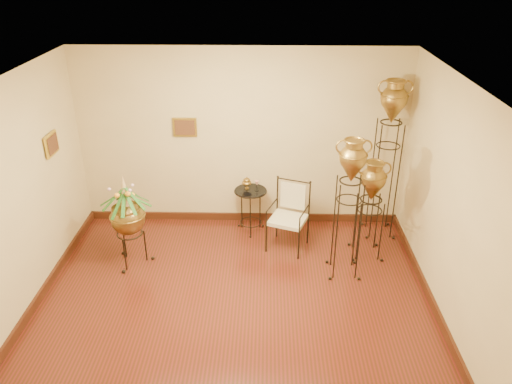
{
  "coord_description": "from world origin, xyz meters",
  "views": [
    {
      "loc": [
        0.39,
        -4.66,
        4.07
      ],
      "look_at": [
        0.25,
        1.3,
        1.1
      ],
      "focal_mm": 35.0,
      "sensor_mm": 36.0,
      "label": 1
    }
  ],
  "objects_px": {
    "amphora_tall": "(387,159)",
    "planter_urn": "(127,215)",
    "side_table": "(251,210)",
    "amphora_mid": "(348,208)",
    "armchair": "(288,217)"
  },
  "relations": [
    {
      "from": "amphora_tall",
      "to": "planter_urn",
      "type": "bearing_deg",
      "value": -165.76
    },
    {
      "from": "amphora_mid",
      "to": "side_table",
      "type": "xyz_separation_m",
      "value": [
        -1.31,
        1.08,
        -0.62
      ]
    },
    {
      "from": "amphora_mid",
      "to": "armchair",
      "type": "bearing_deg",
      "value": 141.51
    },
    {
      "from": "amphora_tall",
      "to": "armchair",
      "type": "distance_m",
      "value": 1.69
    },
    {
      "from": "amphora_mid",
      "to": "amphora_tall",
      "type": "bearing_deg",
      "value": 57.36
    },
    {
      "from": "amphora_tall",
      "to": "side_table",
      "type": "xyz_separation_m",
      "value": [
        -2.0,
        0.0,
        -0.88
      ]
    },
    {
      "from": "amphora_tall",
      "to": "side_table",
      "type": "height_order",
      "value": "amphora_tall"
    },
    {
      "from": "side_table",
      "to": "planter_urn",
      "type": "bearing_deg",
      "value": -150.62
    },
    {
      "from": "armchair",
      "to": "side_table",
      "type": "distance_m",
      "value": 0.75
    },
    {
      "from": "amphora_tall",
      "to": "armchair",
      "type": "xyz_separation_m",
      "value": [
        -1.44,
        -0.48,
        -0.73
      ]
    },
    {
      "from": "amphora_tall",
      "to": "armchair",
      "type": "relative_size",
      "value": 2.39
    },
    {
      "from": "armchair",
      "to": "side_table",
      "type": "bearing_deg",
      "value": 159.72
    },
    {
      "from": "planter_urn",
      "to": "armchair",
      "type": "height_order",
      "value": "planter_urn"
    },
    {
      "from": "amphora_tall",
      "to": "amphora_mid",
      "type": "height_order",
      "value": "amphora_tall"
    },
    {
      "from": "amphora_tall",
      "to": "planter_urn",
      "type": "distance_m",
      "value": 3.8
    }
  ]
}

